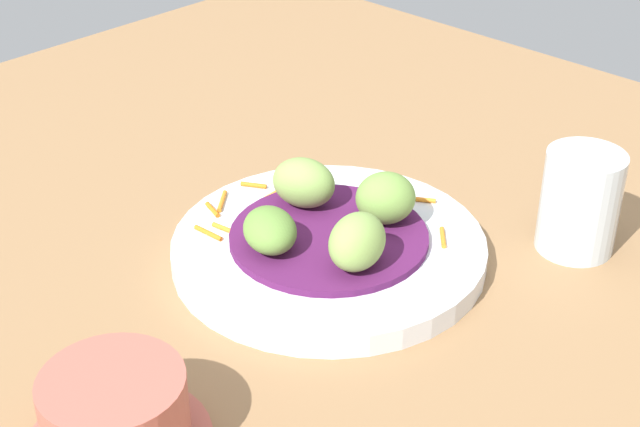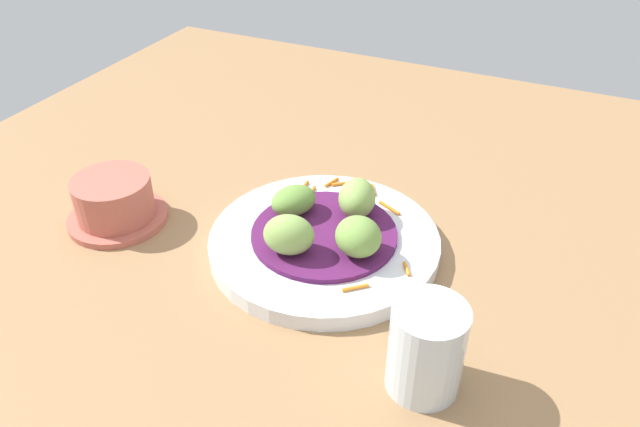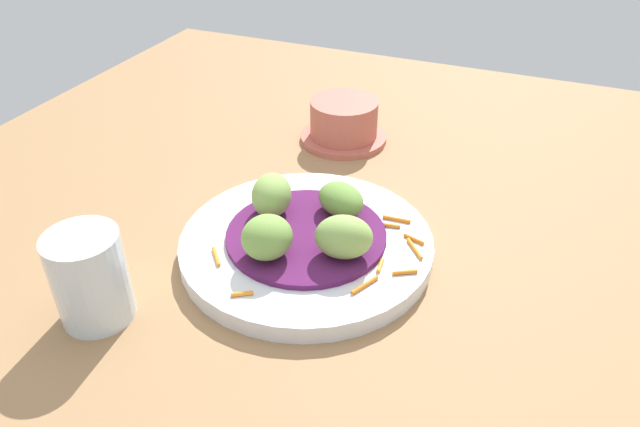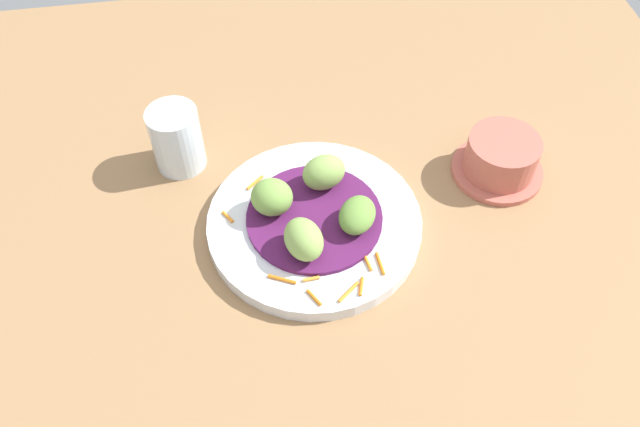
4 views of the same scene
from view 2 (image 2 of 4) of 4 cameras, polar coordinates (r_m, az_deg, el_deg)
name	(u,v)px [view 2 (image 2 of 4)]	position (r cm, az deg, el deg)	size (l,w,h in cm)	color
table_surface	(306,235)	(72.93, -1.32, -1.98)	(110.00, 110.00, 2.00)	#936D47
main_plate	(324,242)	(68.57, 0.40, -2.71)	(25.64, 25.64, 1.87)	silver
cabbage_bed	(324,234)	(67.81, 0.40, -1.88)	(16.20, 16.20, 0.60)	#51194C
carrot_garnish	(351,207)	(72.29, 2.90, 0.60)	(19.63, 17.45, 0.40)	orange
guac_scoop_left	(294,201)	(69.79, -2.47, 1.22)	(4.13, 5.44, 3.23)	olive
guac_scoop_center	(289,235)	(63.62, -2.92, -1.98)	(4.09, 5.35, 4.37)	#84A851
guac_scoop_right	(358,237)	(63.52, 3.57, -2.16)	(4.97, 4.69, 4.22)	#759E47
guac_scoop_back	(357,198)	(69.38, 3.46, 1.45)	(4.19, 5.50, 4.22)	#84A851
terracotta_bowl	(115,202)	(76.01, -18.55, 1.04)	(11.69, 11.69, 5.73)	#B75B4C
water_glass	(426,349)	(53.13, 9.85, -12.26)	(6.46, 6.46, 8.69)	silver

